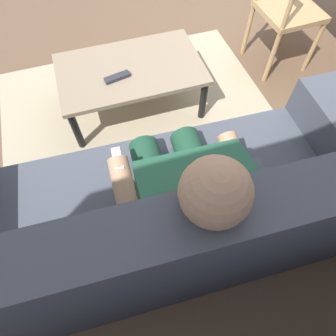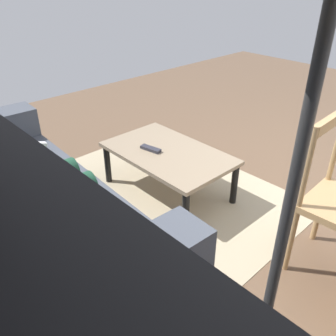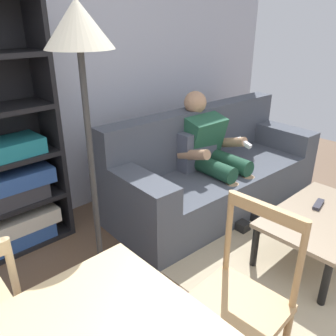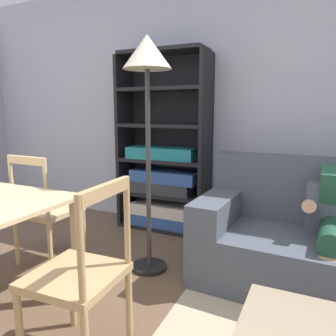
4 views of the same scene
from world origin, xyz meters
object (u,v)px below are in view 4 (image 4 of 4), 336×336
Objects in this scene: dining_chair_near_wall at (47,211)px; floor_lamp at (147,75)px; dining_chair_facing_couch at (81,276)px; bookshelf at (164,164)px.

floor_lamp reaches higher than dining_chair_near_wall.
dining_chair_near_wall is 1.22m from dining_chair_facing_couch.
dining_chair_facing_couch is 0.52× the size of floor_lamp.
bookshelf reaches higher than dining_chair_near_wall.
floor_lamp reaches higher than dining_chair_facing_couch.
floor_lamp is at bearing -71.43° from bookshelf.
floor_lamp is (0.30, -0.90, 0.81)m from bookshelf.
dining_chair_facing_couch is (0.98, -0.74, 0.01)m from dining_chair_near_wall.
bookshelf is at bearing 65.38° from dining_chair_near_wall.
dining_chair_facing_couch is at bearing -37.05° from dining_chair_near_wall.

